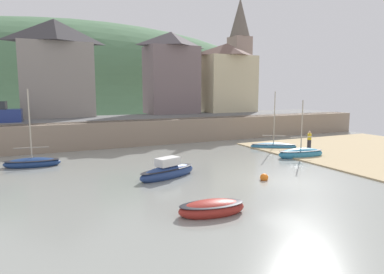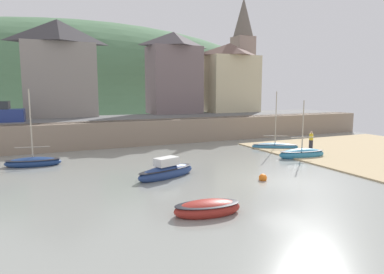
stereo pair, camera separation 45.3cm
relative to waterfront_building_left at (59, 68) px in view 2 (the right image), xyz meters
name	(u,v)px [view 2 (the right image)]	position (x,y,z in m)	size (l,w,h in m)	color
quay_seawall	(175,129)	(10.56, -7.70, -6.41)	(48.00, 9.40, 2.40)	gray
hillside_backdrop	(79,79)	(5.50, 30.00, -0.39)	(80.00, 44.00, 21.06)	#4E7651
waterfront_building_left	(59,68)	(0.00, 0.00, 0.00)	(7.81, 4.47, 10.52)	gray
waterfront_building_centre	(174,72)	(13.54, 0.00, -0.23)	(6.57, 4.64, 10.09)	slate
waterfront_building_right	(230,77)	(21.63, 0.00, -0.73)	(7.18, 5.45, 9.14)	beige
church_with_spire	(243,53)	(26.21, 4.00, 3.10)	(3.00, 3.00, 16.41)	gray
sailboat_blue_trim	(207,209)	(3.97, -28.22, -7.51)	(3.19, 1.71, 0.84)	#A12921
motorboat_with_cabin	(166,171)	(4.56, -21.42, -7.40)	(4.40, 2.55, 1.48)	navy
sailboat_nearest_shore	(302,154)	(16.60, -20.03, -7.45)	(4.07, 1.91, 4.81)	teal
fishing_boat_green	(275,146)	(17.30, -15.72, -7.51)	(4.09, 2.89, 5.40)	teal
dinghy_open_wooden	(33,162)	(-3.01, -14.37, -7.49)	(3.97, 1.94, 5.65)	navy
parked_car_near_slipway	(0,113)	(-5.70, -4.50, -4.56)	(4.22, 2.02, 1.95)	navy
person_on_slipway	(311,139)	(19.74, -17.69, -6.78)	(0.34, 0.34, 1.62)	#282833
mooring_buoy	(263,178)	(9.61, -24.51, -7.62)	(0.50, 0.50, 0.50)	orange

